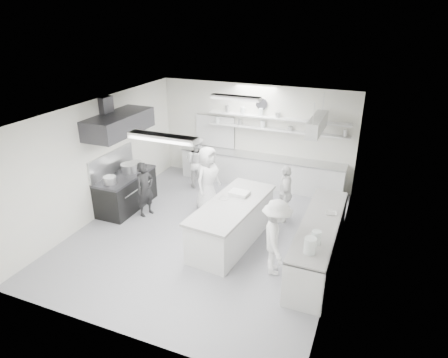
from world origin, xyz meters
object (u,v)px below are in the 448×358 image
at_px(back_counter, 260,171).
at_px(prep_island, 232,223).
at_px(stove, 126,192).
at_px(cook_back, 197,162).
at_px(right_counter, 318,243).
at_px(cook_stove, 145,189).

distance_m(back_counter, prep_island, 3.35).
height_order(stove, cook_back, cook_back).
bearing_deg(back_counter, cook_back, -153.96).
bearing_deg(right_counter, prep_island, 177.97).
xyz_separation_m(back_counter, right_counter, (2.35, -3.40, 0.01)).
bearing_deg(stove, back_counter, 43.99).
xyz_separation_m(stove, cook_back, (1.18, 1.96, 0.33)).
height_order(stove, back_counter, back_counter).
xyz_separation_m(back_counter, cook_stove, (-2.18, -2.95, 0.27)).
distance_m(right_counter, prep_island, 1.98).
bearing_deg(cook_stove, stove, 96.88).
xyz_separation_m(back_counter, prep_island, (0.37, -3.33, 0.02)).
relative_size(prep_island, cook_stove, 1.78).
distance_m(prep_island, cook_stove, 2.59).
relative_size(right_counter, prep_island, 1.27).
bearing_deg(back_counter, stove, -136.01).
bearing_deg(right_counter, cook_stove, 174.37).
relative_size(back_counter, cook_stove, 3.43).
bearing_deg(cook_back, prep_island, 129.84).
distance_m(prep_island, cook_back, 3.27).
bearing_deg(prep_island, back_counter, 102.20).
bearing_deg(stove, prep_island, -9.20).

